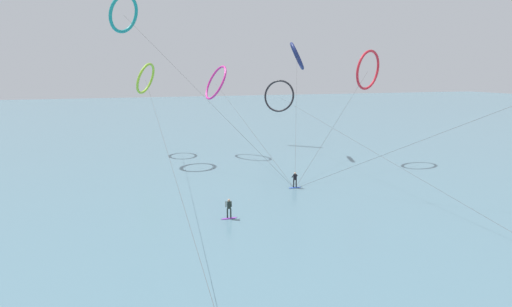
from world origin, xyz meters
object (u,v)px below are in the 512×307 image
Objects in this scene: kite_navy at (297,56)px; kite_teal at (124,14)px; kite_lime at (146,79)px; kite_charcoal at (279,96)px; kite_crimson at (368,70)px; surfer_violet at (229,210)px; kite_magenta at (216,83)px; surfer_cobalt at (295,181)px.

kite_navy is 24.25m from kite_teal.
kite_lime is 1.01× the size of kite_charcoal.
kite_lime is 2.18× the size of kite_teal.
kite_crimson is at bearing 113.53° from kite_teal.
surfer_violet is at bearing 36.43° from kite_lime.
kite_crimson reaches higher than surfer_violet.
kite_navy is (17.16, 25.08, 13.45)m from surfer_violet.
kite_crimson is (17.97, -11.39, 1.78)m from kite_magenta.
kite_charcoal is at bearing -102.84° from surfer_violet.
kite_magenta is at bearing -113.13° from kite_charcoal.
kite_navy is at bearing 124.53° from kite_teal.
kite_magenta is 13.08m from kite_charcoal.
surfer_cobalt is at bearing -126.53° from surfer_violet.
kite_lime is (-12.50, 26.33, 10.25)m from surfer_cobalt.
kite_teal is (-23.30, 4.03, 5.36)m from kite_navy.
kite_crimson is (14.96, 10.36, 11.48)m from surfer_cobalt.
kite_navy reaches higher than kite_crimson.
kite_magenta is at bearing 103.88° from surfer_cobalt.
kite_magenta is at bearing 91.71° from kite_navy.
kite_charcoal is at bearing 77.58° from surfer_cobalt.
surfer_violet is 0.10× the size of kite_crimson.
surfer_violet is at bearing 10.20° from kite_crimson.
kite_lime is at bearing -167.88° from kite_teal.
kite_crimson is 0.33× the size of kite_lime.
surfer_cobalt is 11.69m from surfer_violet.
kite_charcoal reaches higher than surfer_cobalt.
kite_lime is at bearing -134.72° from kite_charcoal.
kite_navy is 0.38× the size of kite_lime.
surfer_cobalt is at bearing 0.25° from kite_magenta.
kite_charcoal is at bearing 15.59° from kite_navy.
kite_navy is at bearing 62.76° from kite_magenta.
surfer_violet is 0.07× the size of kite_teal.
kite_navy is 10.41m from kite_crimson.
kite_crimson is 0.33× the size of kite_charcoal.
kite_teal reaches higher than kite_navy.
kite_magenta is at bearing -86.82° from surfer_violet.
surfer_cobalt is 1.00× the size of surfer_violet.
kite_navy is 22.41m from kite_lime.
kite_teal reaches higher than kite_crimson.
kite_lime is at bearing -123.46° from kite_magenta.
kite_teal is at bearing -98.20° from kite_magenta.
kite_magenta is 10.55m from kite_lime.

